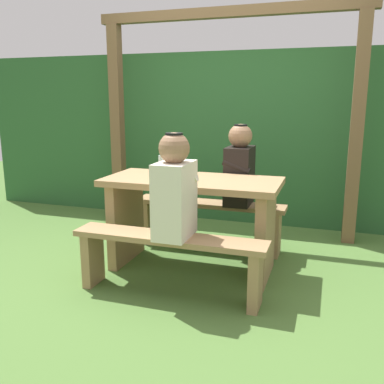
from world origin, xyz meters
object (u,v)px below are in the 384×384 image
(picnic_table, at_px, (192,208))
(person_black_coat, at_px, (240,168))
(drinking_glass, at_px, (177,170))
(bottle_left, at_px, (163,166))
(person_white_shirt, at_px, (175,190))
(bench_far, at_px, (210,215))
(bench_near, at_px, (169,253))

(picnic_table, relative_size, person_black_coat, 1.95)
(picnic_table, relative_size, drinking_glass, 18.13)
(drinking_glass, relative_size, bottle_left, 0.30)
(person_white_shirt, xyz_separation_m, bottle_left, (-0.28, 0.46, 0.08))
(person_black_coat, xyz_separation_m, drinking_glass, (-0.45, -0.40, 0.02))
(drinking_glass, bearing_deg, bottle_left, -108.52)
(person_white_shirt, xyz_separation_m, person_black_coat, (0.23, 1.03, 0.00))
(bench_far, height_order, person_black_coat, person_black_coat)
(person_black_coat, bearing_deg, bottle_left, -131.52)
(person_black_coat, xyz_separation_m, bottle_left, (-0.50, -0.57, 0.08))
(person_black_coat, distance_m, drinking_glass, 0.60)
(picnic_table, xyz_separation_m, bottle_left, (-0.23, -0.05, 0.35))
(bottle_left, bearing_deg, bench_far, 68.15)
(picnic_table, height_order, bottle_left, bottle_left)
(person_white_shirt, bearing_deg, bottle_left, 120.83)
(bench_near, height_order, bottle_left, bottle_left)
(bench_far, bearing_deg, bench_near, -90.00)
(picnic_table, xyz_separation_m, bench_near, (0.00, -0.52, -0.19))
(person_white_shirt, distance_m, drinking_glass, 0.67)
(bench_near, relative_size, person_black_coat, 1.95)
(picnic_table, xyz_separation_m, drinking_glass, (-0.17, 0.11, 0.28))
(bench_far, bearing_deg, person_white_shirt, -87.37)
(person_white_shirt, height_order, bottle_left, person_white_shirt)
(drinking_glass, distance_m, bottle_left, 0.19)
(person_white_shirt, relative_size, person_black_coat, 1.00)
(bench_far, relative_size, drinking_glass, 18.13)
(drinking_glass, bearing_deg, bench_near, -74.71)
(picnic_table, distance_m, person_black_coat, 0.64)
(bench_near, relative_size, person_white_shirt, 1.95)
(person_black_coat, bearing_deg, picnic_table, -117.97)
(bench_far, relative_size, person_black_coat, 1.95)
(drinking_glass, height_order, bottle_left, bottle_left)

